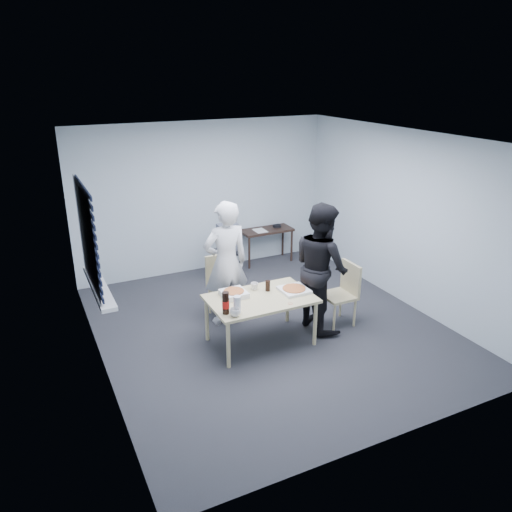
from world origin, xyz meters
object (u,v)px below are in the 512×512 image
chair_far (222,281)px  mug_b (254,286)px  person_black (321,267)px  soda_bottle (226,303)px  mug_a (235,312)px  backpack (228,238)px  chair_right (344,289)px  stool (228,257)px  dining_table (261,302)px  person_white (226,264)px  side_table (267,233)px

chair_far → mug_b: bearing=-77.3°
person_black → soda_bottle: size_ratio=6.35×
mug_a → person_black: bearing=15.2°
backpack → mug_a: 2.52m
chair_right → stool: chair_right is taller
soda_bottle → dining_table: bearing=20.6°
chair_right → person_black: person_black is taller
person_white → chair_far: bearing=-98.5°
mug_a → mug_b: 0.79m
chair_right → mug_b: (-1.25, 0.27, 0.18)m
chair_far → mug_b: size_ratio=8.90×
mug_a → soda_bottle: soda_bottle is taller
dining_table → mug_a: (-0.50, -0.32, 0.11)m
dining_table → chair_far: bearing=97.4°
dining_table → mug_a: bearing=-146.9°
chair_far → stool: size_ratio=1.61×
chair_right → mug_b: bearing=167.9°
chair_far → stool: 1.18m
person_black → dining_table: bearing=94.1°
chair_far → chair_right: bearing=-35.2°
chair_right → mug_b: chair_right is taller
person_white → person_black: (1.11, -0.67, 0.00)m
stool → side_table: bearing=28.0°
person_black → side_table: 2.57m
person_white → side_table: size_ratio=1.86×
dining_table → side_table: 2.93m
stool → soda_bottle: bearing=-113.3°
backpack → soda_bottle: size_ratio=1.67×
dining_table → stool: size_ratio=2.42×
backpack → mug_a: (-0.90, -2.35, -0.08)m
dining_table → soda_bottle: 0.64m
stool → person_black: bearing=-74.8°
person_black → stool: (-0.54, 1.98, -0.44)m
side_table → stool: bearing=-152.0°
chair_far → side_table: 2.21m
side_table → chair_far: bearing=-134.0°
dining_table → backpack: (0.40, 2.03, 0.19)m
chair_right → backpack: size_ratio=1.92×
person_white → mug_b: bearing=113.1°
soda_bottle → person_black: bearing=10.5°
chair_right → stool: bearing=113.3°
person_white → mug_b: person_white is taller
dining_table → chair_right: (1.29, -0.01, -0.08)m
person_black → mug_b: bearing=78.1°
chair_far → soda_bottle: (-0.44, -1.20, 0.27)m
stool → mug_b: 1.84m
person_white → mug_a: (-0.33, -1.06, -0.19)m
chair_right → stool: (-0.89, 2.06, -0.07)m
person_white → side_table: (1.57, 1.84, -0.33)m
chair_far → mug_a: 1.38m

